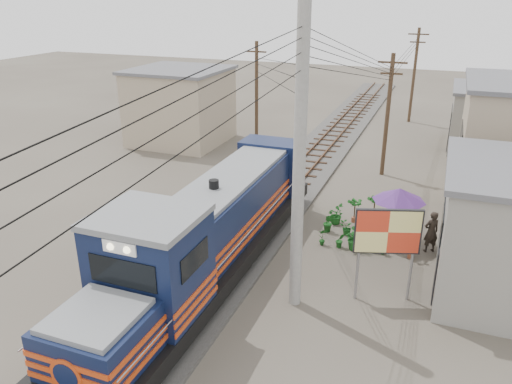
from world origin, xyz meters
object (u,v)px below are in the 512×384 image
at_px(locomotive, 208,235).
at_px(vendor, 431,232).
at_px(billboard, 388,234).
at_px(market_umbrella, 399,195).

relative_size(locomotive, vendor, 9.14).
relative_size(billboard, market_umbrella, 1.40).
relative_size(market_umbrella, vendor, 1.37).
bearing_deg(market_umbrella, locomotive, -138.41).
distance_m(locomotive, billboard, 6.39).
bearing_deg(locomotive, vendor, 33.70).
distance_m(locomotive, market_umbrella, 8.32).
height_order(locomotive, market_umbrella, locomotive).
height_order(market_umbrella, vendor, market_umbrella).
height_order(locomotive, billboard, locomotive).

